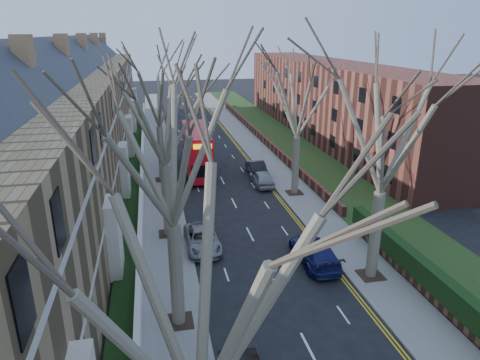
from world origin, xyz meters
TOP-DOWN VIEW (x-y plane):
  - pavement_left at (-6.00, 39.00)m, footprint 3.00×102.00m
  - pavement_right at (6.00, 39.00)m, footprint 3.00×102.00m
  - terrace_left at (-13.65, 31.00)m, footprint 9.70×78.00m
  - flats_right at (17.46, 43.00)m, footprint 13.97×54.00m
  - wall_hedge_right at (7.70, 2.00)m, footprint 0.70×24.00m
  - front_wall_left at (-7.65, 31.00)m, footprint 0.30×78.00m
  - grass_verge_right at (10.50, 39.00)m, footprint 6.00×102.00m
  - tree_left_near at (-5.70, -4.00)m, footprint 9.80×9.80m
  - tree_left_mid at (-5.70, 6.00)m, footprint 10.50×10.50m
  - tree_left_far at (-5.70, 16.00)m, footprint 10.15×10.15m
  - tree_left_dist at (-5.70, 28.00)m, footprint 10.50×10.50m
  - tree_right_mid at (5.70, 8.00)m, footprint 10.50×10.50m
  - tree_right_far at (5.70, 22.00)m, footprint 10.15×10.15m
  - double_decker_bus at (-2.07, 30.24)m, footprint 2.90×10.56m
  - car_left_far at (-3.57, 13.64)m, footprint 2.24×4.76m
  - car_right_near at (3.05, 10.32)m, footprint 2.09×5.11m
  - car_right_mid at (3.42, 24.85)m, footprint 1.72×4.24m
  - car_right_far at (3.65, 28.11)m, footprint 1.82×4.54m

SIDE VIEW (x-z plane):
  - pavement_left at x=-6.00m, z-range 0.00..0.12m
  - pavement_right at x=6.00m, z-range 0.00..0.12m
  - grass_verge_right at x=10.50m, z-range 0.12..0.18m
  - front_wall_left at x=-7.65m, z-range 0.12..1.12m
  - car_left_far at x=-3.57m, z-range 0.00..1.31m
  - car_right_mid at x=3.42m, z-range 0.00..1.44m
  - car_right_far at x=3.65m, z-range 0.00..1.47m
  - car_right_near at x=3.05m, z-range 0.00..1.48m
  - wall_hedge_right at x=7.70m, z-range 0.22..2.02m
  - double_decker_bus at x=-2.07m, z-range -0.04..4.37m
  - flats_right at x=17.46m, z-range -0.02..9.98m
  - terrace_left at x=-13.65m, z-range -1.27..12.33m
  - tree_left_near at x=-5.70m, z-range 2.06..15.79m
  - tree_left_far at x=-5.70m, z-range 2.13..16.35m
  - tree_right_far at x=5.70m, z-range 2.13..16.35m
  - tree_left_mid at x=-5.70m, z-range 2.20..16.91m
  - tree_right_mid at x=5.70m, z-range 2.20..16.91m
  - tree_left_dist at x=-5.70m, z-range 2.20..16.91m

